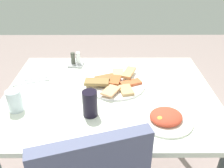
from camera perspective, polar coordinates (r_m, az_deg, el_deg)
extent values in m
cube|color=white|center=(1.28, -0.55, -2.33)|extent=(1.08, 0.85, 0.02)
cylinder|color=#475254|center=(1.84, 14.70, -5.62)|extent=(0.04, 0.04, 0.70)
cylinder|color=#475254|center=(1.85, -15.54, -5.66)|extent=(0.04, 0.04, 0.70)
cylinder|color=white|center=(1.33, 0.79, 0.09)|extent=(0.33, 0.33, 0.01)
cube|color=olive|center=(1.36, -1.58, 1.42)|extent=(0.12, 0.10, 0.01)
cube|color=olive|center=(1.29, -3.57, 0.49)|extent=(0.13, 0.07, 0.02)
cube|color=tan|center=(1.38, 3.95, 2.71)|extent=(0.09, 0.14, 0.01)
cube|color=tan|center=(1.25, 3.29, -1.43)|extent=(0.08, 0.11, 0.02)
cube|color=#E3A675|center=(1.22, -0.31, -1.58)|extent=(0.10, 0.12, 0.01)
cube|color=#D96136|center=(1.31, 4.39, 0.22)|extent=(0.12, 0.09, 0.02)
cube|color=#C36131|center=(1.32, 0.75, 0.96)|extent=(0.07, 0.11, 0.01)
cube|color=#E5AF7A|center=(1.41, 1.39, 2.63)|extent=(0.07, 0.09, 0.01)
cylinder|color=white|center=(1.10, 12.40, -8.14)|extent=(0.24, 0.24, 0.01)
ellipsoid|color=#CD442E|center=(1.09, 12.49, -7.43)|extent=(0.19, 0.18, 0.04)
sphere|color=yellow|center=(1.06, 11.10, -8.19)|extent=(0.03, 0.03, 0.03)
cylinder|color=black|center=(1.08, -5.15, -4.57)|extent=(0.07, 0.07, 0.12)
cylinder|color=silver|center=(1.20, -21.73, -3.64)|extent=(0.07, 0.07, 0.10)
cube|color=white|center=(1.43, -18.12, 0.64)|extent=(0.20, 0.20, 0.00)
cube|color=silver|center=(1.45, -17.95, 1.13)|extent=(0.16, 0.07, 0.00)
cube|color=silver|center=(1.42, -18.34, 0.42)|extent=(0.19, 0.08, 0.00)
cube|color=#B2B2B7|center=(1.56, -8.38, 4.59)|extent=(0.10, 0.10, 0.01)
cylinder|color=white|center=(1.54, -7.90, 6.04)|extent=(0.03, 0.03, 0.07)
cylinder|color=#47493E|center=(1.55, -9.08, 5.98)|extent=(0.03, 0.03, 0.07)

